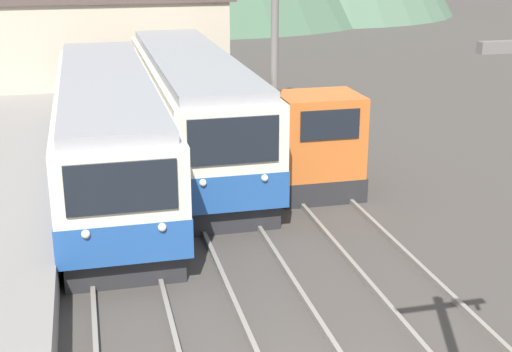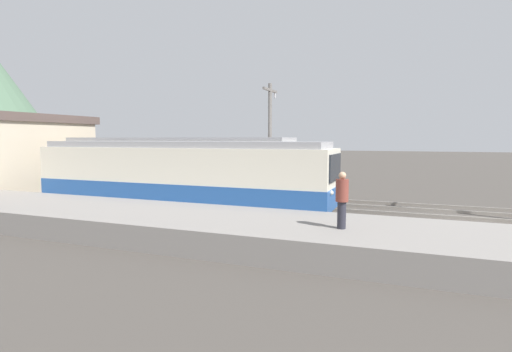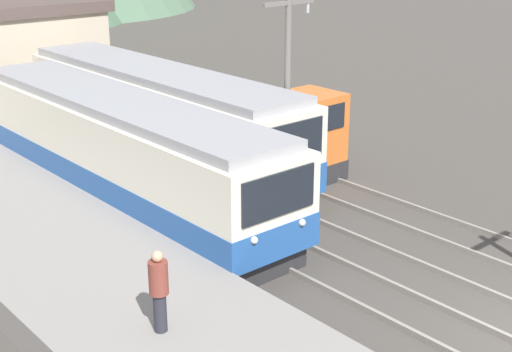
{
  "view_description": "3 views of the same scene",
  "coord_description": "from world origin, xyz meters",
  "views": [
    {
      "loc": [
        -3.15,
        -8.31,
        7.13
      ],
      "look_at": [
        0.76,
        7.84,
        1.59
      ],
      "focal_mm": 50.0,
      "sensor_mm": 36.0,
      "label": 1
    },
    {
      "loc": [
        -18.5,
        2.52,
        3.55
      ],
      "look_at": [
        -0.86,
        9.45,
        1.76
      ],
      "focal_mm": 28.0,
      "sensor_mm": 36.0,
      "label": 2
    },
    {
      "loc": [
        -13.1,
        -5.87,
        8.41
      ],
      "look_at": [
        -0.65,
        8.42,
        1.57
      ],
      "focal_mm": 50.0,
      "sensor_mm": 36.0,
      "label": 3
    }
  ],
  "objects": [
    {
      "name": "catenary_mast_mid",
      "position": [
        1.71,
        9.65,
        3.54
      ],
      "size": [
        2.0,
        0.2,
        6.45
      ],
      "color": "slate",
      "rests_on": "ground"
    },
    {
      "name": "person_on_platform",
      "position": [
        -6.58,
        4.44,
        1.78
      ],
      "size": [
        0.38,
        0.38,
        1.72
      ],
      "color": "#282833",
      "rests_on": "platform_left"
    },
    {
      "name": "commuter_train_left",
      "position": [
        -2.6,
        12.55,
        1.6
      ],
      "size": [
        2.84,
        14.46,
        3.41
      ],
      "color": "#28282B",
      "rests_on": "ground"
    },
    {
      "name": "shunting_locomotive",
      "position": [
        3.2,
        12.01,
        1.21
      ],
      "size": [
        2.4,
        5.94,
        3.0
      ],
      "color": "#28282B",
      "rests_on": "ground"
    },
    {
      "name": "commuter_train_center",
      "position": [
        0.2,
        14.63,
        1.68
      ],
      "size": [
        2.84,
        13.78,
        3.6
      ],
      "color": "#28282B",
      "rests_on": "ground"
    }
  ]
}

